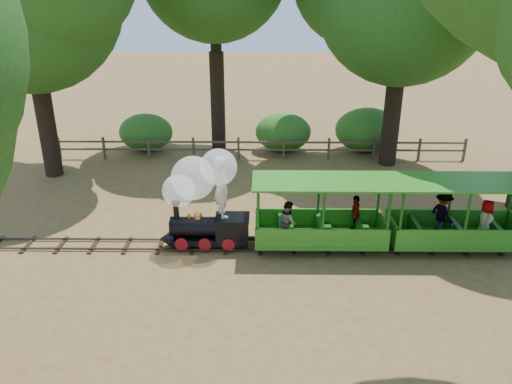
{
  "coord_description": "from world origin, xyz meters",
  "views": [
    {
      "loc": [
        0.04,
        -13.11,
        7.34
      ],
      "look_at": [
        -0.13,
        0.5,
        1.58
      ],
      "focal_mm": 35.0,
      "sensor_mm": 36.0,
      "label": 1
    }
  ],
  "objects_px": {
    "carriage_front": "(319,223)",
    "fence": "(261,147)",
    "carriage_rear": "(456,222)",
    "locomotive": "(202,192)"
  },
  "relations": [
    {
      "from": "locomotive",
      "to": "carriage_front",
      "type": "xyz_separation_m",
      "value": [
        3.4,
        -0.1,
        -0.91
      ]
    },
    {
      "from": "carriage_rear",
      "to": "fence",
      "type": "relative_size",
      "value": 0.22
    },
    {
      "from": "carriage_front",
      "to": "fence",
      "type": "xyz_separation_m",
      "value": [
        -1.71,
        8.02,
        -0.25
      ]
    },
    {
      "from": "carriage_rear",
      "to": "fence",
      "type": "bearing_deg",
      "value": 125.58
    },
    {
      "from": "locomotive",
      "to": "carriage_rear",
      "type": "height_order",
      "value": "locomotive"
    },
    {
      "from": "carriage_front",
      "to": "carriage_rear",
      "type": "xyz_separation_m",
      "value": [
        4.01,
        0.03,
        0.04
      ]
    },
    {
      "from": "carriage_rear",
      "to": "fence",
      "type": "distance_m",
      "value": 9.84
    },
    {
      "from": "locomotive",
      "to": "carriage_rear",
      "type": "relative_size",
      "value": 0.78
    },
    {
      "from": "locomotive",
      "to": "fence",
      "type": "bearing_deg",
      "value": 77.96
    },
    {
      "from": "fence",
      "to": "carriage_front",
      "type": "bearing_deg",
      "value": -77.97
    }
  ]
}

